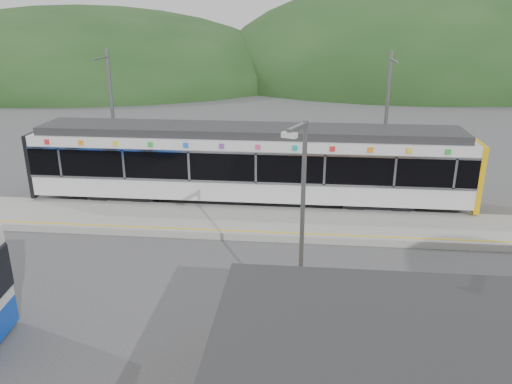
# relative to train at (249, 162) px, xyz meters

# --- Properties ---
(ground) EXTENTS (120.00, 120.00, 0.00)m
(ground) POSITION_rel_train_xyz_m (-0.45, -6.00, -2.06)
(ground) COLOR #4C4C4F
(ground) RESTS_ON ground
(hills) EXTENTS (146.00, 149.00, 26.00)m
(hills) POSITION_rel_train_xyz_m (5.74, -0.71, -2.06)
(hills) COLOR #1E3D19
(hills) RESTS_ON ground
(platform) EXTENTS (26.00, 3.20, 0.30)m
(platform) POSITION_rel_train_xyz_m (-0.45, -2.70, -1.91)
(platform) COLOR #9E9E99
(platform) RESTS_ON ground
(yellow_line) EXTENTS (26.00, 0.10, 0.01)m
(yellow_line) POSITION_rel_train_xyz_m (-0.45, -4.00, -1.76)
(yellow_line) COLOR yellow
(yellow_line) RESTS_ON platform
(train) EXTENTS (20.44, 3.01, 3.74)m
(train) POSITION_rel_train_xyz_m (0.00, 0.00, 0.00)
(train) COLOR black
(train) RESTS_ON ground
(catenary_mast_west) EXTENTS (0.18, 1.80, 7.00)m
(catenary_mast_west) POSITION_rel_train_xyz_m (-7.45, 2.56, 1.58)
(catenary_mast_west) COLOR slate
(catenary_mast_west) RESTS_ON ground
(catenary_mast_east) EXTENTS (0.18, 1.80, 7.00)m
(catenary_mast_east) POSITION_rel_train_xyz_m (6.55, 2.56, 1.58)
(catenary_mast_east) COLOR slate
(catenary_mast_east) RESTS_ON ground
(lamp_post) EXTENTS (0.51, 1.13, 6.15)m
(lamp_post) POSITION_rel_train_xyz_m (2.59, -10.43, 1.60)
(lamp_post) COLOR slate
(lamp_post) RESTS_ON ground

